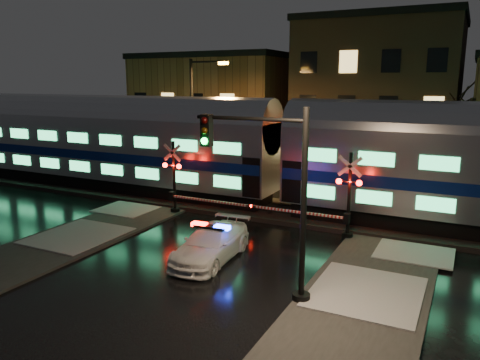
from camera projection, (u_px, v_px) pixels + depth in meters
name	position (u px, v px, depth m)	size (l,w,h in m)	color
ground	(235.00, 240.00, 21.09)	(120.00, 120.00, 0.00)	black
ballast	(276.00, 210.00, 25.44)	(90.00, 4.20, 0.24)	black
sidewalk_left	(21.00, 259.00, 18.67)	(4.00, 20.00, 0.12)	#2D2D2D
sidewalk_right	(344.00, 337.00, 12.98)	(4.00, 20.00, 0.12)	#2D2D2D
building_left	(219.00, 108.00, 45.09)	(14.00, 10.00, 9.00)	brown
building_mid	(380.00, 97.00, 38.72)	(12.00, 11.00, 11.50)	brown
train	(282.00, 151.00, 24.64)	(51.00, 3.12, 5.92)	black
police_car	(211.00, 244.00, 18.61)	(2.15, 4.72, 1.50)	white
crossing_signal_right	(340.00, 204.00, 20.95)	(5.60, 0.65, 3.96)	black
crossing_signal_left	(179.00, 185.00, 24.73)	(5.55, 0.65, 3.93)	black
traffic_light	(274.00, 200.00, 14.82)	(4.06, 0.72, 6.28)	black
streetlight	(196.00, 114.00, 31.25)	(2.83, 0.30, 8.46)	black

